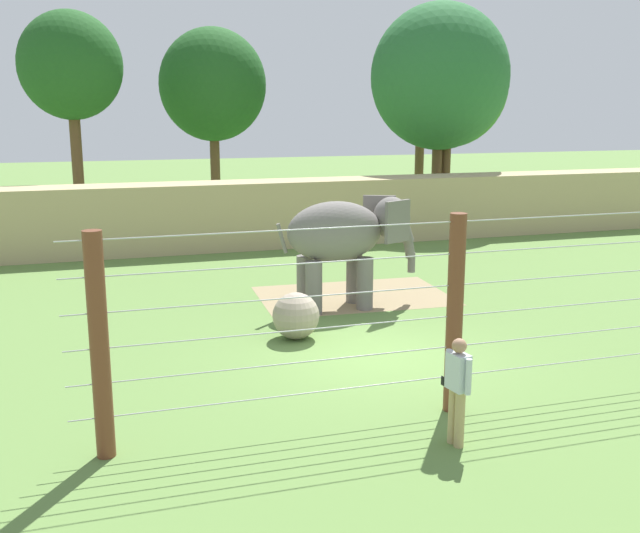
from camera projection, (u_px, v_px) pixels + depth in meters
The scene contains 12 objects.
ground_plane at pixel (380, 355), 14.98m from camera, with size 120.00×120.00×0.00m, color #5B7F3D.
dirt_patch at pixel (354, 296), 19.71m from camera, with size 5.03×3.35×0.01m, color #937F5B.
embankment_wall at pixel (250, 214), 26.46m from camera, with size 36.00×1.80×2.38m, color tan.
elephant at pixel (346, 236), 18.25m from camera, with size 3.74×1.57×2.77m.
enrichment_ball at pixel (296, 316), 15.96m from camera, with size 1.03×1.03×1.03m, color gray.
cable_fence at pixel (451, 314), 11.90m from camera, with size 11.93×0.27×3.33m.
zookeeper at pixel (458, 387), 10.81m from camera, with size 0.28×0.58×1.67m.
tree_far_left at pixel (213, 85), 32.82m from camera, with size 4.78×4.78×8.49m.
tree_left_of_centre at pixel (422, 83), 35.33m from camera, with size 3.86×3.86×8.20m.
tree_behind_wall at pixel (448, 85), 31.90m from camera, with size 5.16×5.16×8.64m.
tree_right_of_centre at pixel (440, 77), 31.54m from camera, with size 5.95×5.95×9.40m.
tree_far_right at pixel (71, 67), 28.52m from camera, with size 4.00×4.00×8.68m.
Camera 1 is at (-5.43, -13.24, 4.96)m, focal length 41.05 mm.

